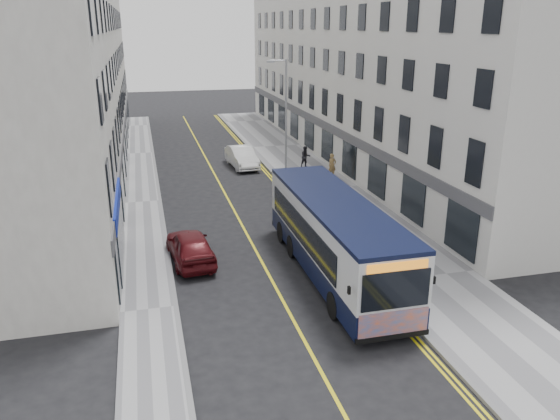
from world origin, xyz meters
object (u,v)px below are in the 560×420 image
car_maroon (190,246)px  bicycle (379,258)px  city_bus (335,235)px  pedestrian_near (332,166)px  car_white (242,157)px  streetlamp (285,118)px  pedestrian_far (306,157)px

car_maroon → bicycle: bearing=153.5°
city_bus → pedestrian_near: 15.14m
car_white → bicycle: bearing=-87.4°
streetlamp → car_maroon: 13.70m
bicycle → car_maroon: car_maroon is taller
pedestrian_near → pedestrian_far: 3.19m
city_bus → car_maroon: bearing=153.0°
streetlamp → bicycle: streetlamp is taller
pedestrian_far → streetlamp: bearing=-132.8°
streetlamp → car_maroon: bearing=-123.1°
bicycle → pedestrian_near: bearing=-14.6°
city_bus → bicycle: city_bus is taller
car_white → streetlamp: bearing=-74.1°
car_maroon → pedestrian_far: bearing=-129.2°
city_bus → pedestrian_near: (4.96, 14.28, -0.86)m
pedestrian_near → city_bus: bearing=-123.3°
city_bus → car_white: size_ratio=2.48×
pedestrian_near → pedestrian_far: (-0.96, 3.05, -0.03)m
car_white → car_maroon: size_ratio=1.07×
streetlamp → bicycle: size_ratio=4.44×
pedestrian_near → car_white: bearing=123.8°
car_maroon → car_white: bearing=-113.5°
pedestrian_near → car_maroon: 15.58m
streetlamp → pedestrian_far: 5.44m
streetlamp → city_bus: 14.27m
car_white → city_bus: bearing=-93.4°
streetlamp → city_bus: size_ratio=0.71×
bicycle → car_maroon: size_ratio=0.42×
pedestrian_near → bicycle: bearing=-115.8°
streetlamp → pedestrian_far: size_ratio=5.09×
streetlamp → bicycle: bearing=-88.1°
city_bus → pedestrian_near: bearing=70.8°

